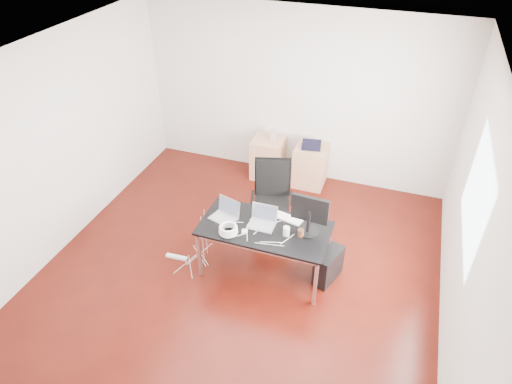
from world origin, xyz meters
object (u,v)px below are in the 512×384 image
(filing_cabinet_left, at_px, (268,158))
(pc_tower, at_px, (328,266))
(office_chair, at_px, (272,195))
(filing_cabinet_right, at_px, (310,165))
(desk, at_px, (265,231))

(filing_cabinet_left, distance_m, pc_tower, 2.55)
(office_chair, xyz_separation_m, filing_cabinet_right, (0.24, 1.34, -0.26))
(filing_cabinet_left, relative_size, filing_cabinet_right, 1.00)
(office_chair, xyz_separation_m, pc_tower, (0.99, -0.73, -0.39))
(filing_cabinet_left, bearing_deg, office_chair, -69.77)
(filing_cabinet_right, xyz_separation_m, pc_tower, (0.75, -2.07, -0.13))
(desk, distance_m, pc_tower, 0.94)
(desk, height_order, filing_cabinet_left, desk)
(filing_cabinet_right, bearing_deg, filing_cabinet_left, 180.00)
(desk, xyz_separation_m, pc_tower, (0.81, 0.13, -0.46))
(filing_cabinet_left, height_order, filing_cabinet_right, same)
(filing_cabinet_left, bearing_deg, filing_cabinet_right, 0.00)
(office_chair, distance_m, filing_cabinet_left, 1.45)
(office_chair, bearing_deg, filing_cabinet_right, 63.44)
(desk, bearing_deg, filing_cabinet_left, 106.92)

